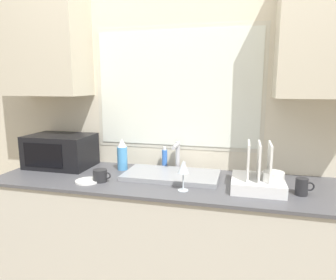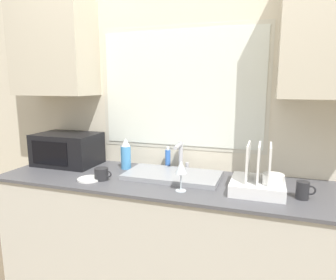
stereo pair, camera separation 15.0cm
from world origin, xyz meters
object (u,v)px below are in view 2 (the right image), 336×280
spray_bottle (126,154)px  soap_bottle (168,159)px  mug_near_sink (102,174)px  microwave (68,149)px  faucet (181,154)px  dish_rack (259,181)px  wine_glass (181,168)px

spray_bottle → soap_bottle: bearing=18.2°
mug_near_sink → soap_bottle: bearing=50.2°
soap_bottle → microwave: bearing=-170.6°
mug_near_sink → spray_bottle: bearing=84.0°
faucet → spray_bottle: spray_bottle is taller
soap_bottle → dish_rack: bearing=-24.3°
dish_rack → soap_bottle: size_ratio=1.85×
soap_bottle → mug_near_sink: (-0.33, -0.40, -0.04)m
spray_bottle → mug_near_sink: (-0.03, -0.30, -0.07)m
faucet → wine_glass: faucet is taller
faucet → mug_near_sink: bearing=-138.7°
dish_rack → spray_bottle: size_ratio=1.34×
microwave → soap_bottle: (0.80, 0.13, -0.05)m
microwave → spray_bottle: size_ratio=2.06×
spray_bottle → soap_bottle: spray_bottle is taller
microwave → mug_near_sink: 0.55m
microwave → dish_rack: size_ratio=1.54×
microwave → soap_bottle: microwave is taller
faucet → dish_rack: dish_rack is taller
microwave → mug_near_sink: size_ratio=3.95×
soap_bottle → mug_near_sink: 0.52m
spray_bottle → soap_bottle: (0.30, 0.10, -0.04)m
dish_rack → wine_glass: 0.47m
dish_rack → wine_glass: (-0.45, -0.13, 0.08)m
microwave → wine_glass: (1.03, -0.30, 0.02)m
spray_bottle → soap_bottle: size_ratio=1.38×
mug_near_sink → wine_glass: wine_glass is taller
faucet → wine_glass: size_ratio=1.12×
spray_bottle → wine_glass: size_ratio=1.25×
dish_rack → mug_near_sink: 1.02m
dish_rack → microwave: bearing=173.4°
wine_glass → faucet: bearing=106.6°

